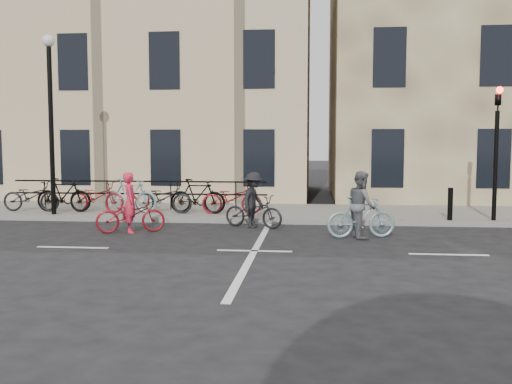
# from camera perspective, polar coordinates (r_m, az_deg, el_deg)

# --- Properties ---
(ground) EXTENTS (120.00, 120.00, 0.00)m
(ground) POSITION_cam_1_polar(r_m,az_deg,el_deg) (12.13, -0.16, -5.93)
(ground) COLOR black
(ground) RESTS_ON ground
(sidewalk) EXTENTS (46.00, 4.00, 0.15)m
(sidewalk) POSITION_cam_1_polar(r_m,az_deg,el_deg) (18.73, -10.50, -1.91)
(sidewalk) COLOR slate
(sidewalk) RESTS_ON ground
(building_east) EXTENTS (14.00, 10.00, 12.00)m
(building_east) POSITION_cam_1_polar(r_m,az_deg,el_deg) (26.32, 23.50, 13.01)
(building_east) COLOR #826C4E
(building_east) RESTS_ON sidewalk
(building_west) EXTENTS (20.00, 10.00, 10.00)m
(building_west) POSITION_cam_1_polar(r_m,az_deg,el_deg) (27.02, -16.83, 10.85)
(building_west) COLOR tan
(building_west) RESTS_ON sidewalk
(traffic_light) EXTENTS (0.18, 0.30, 3.90)m
(traffic_light) POSITION_cam_1_polar(r_m,az_deg,el_deg) (16.93, 22.93, 5.13)
(traffic_light) COLOR black
(traffic_light) RESTS_ON sidewalk
(lamp_post) EXTENTS (0.36, 0.36, 5.28)m
(lamp_post) POSITION_cam_1_polar(r_m,az_deg,el_deg) (18.03, -19.87, 8.49)
(lamp_post) COLOR black
(lamp_post) RESTS_ON sidewalk
(bollard_east) EXTENTS (0.14, 0.14, 0.90)m
(bollard_east) POSITION_cam_1_polar(r_m,az_deg,el_deg) (16.62, 18.85, -1.14)
(bollard_east) COLOR black
(bollard_east) RESTS_ON sidewalk
(parked_bikes) EXTENTS (8.30, 1.23, 1.05)m
(parked_bikes) POSITION_cam_1_polar(r_m,az_deg,el_deg) (17.86, -12.47, -0.44)
(parked_bikes) COLOR black
(parked_bikes) RESTS_ON sidewalk
(cyclist_pink) EXTENTS (1.83, 1.17, 1.54)m
(cyclist_pink) POSITION_cam_1_polar(r_m,az_deg,el_deg) (14.86, -12.45, -1.94)
(cyclist_pink) COLOR maroon
(cyclist_pink) RESTS_ON ground
(cyclist_grey) EXTENTS (1.74, 0.90, 1.62)m
(cyclist_grey) POSITION_cam_1_polar(r_m,az_deg,el_deg) (13.90, 10.49, -1.88)
(cyclist_grey) COLOR #7EA1A5
(cyclist_grey) RESTS_ON ground
(cyclist_dark) EXTENTS (1.78, 1.14, 1.50)m
(cyclist_dark) POSITION_cam_1_polar(r_m,az_deg,el_deg) (15.34, -0.24, -1.40)
(cyclist_dark) COLOR black
(cyclist_dark) RESTS_ON ground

